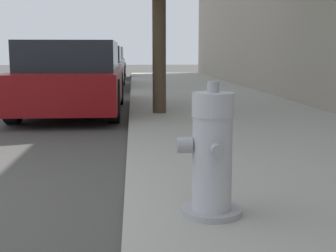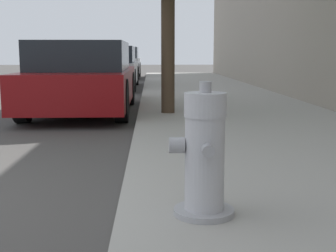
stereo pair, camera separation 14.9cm
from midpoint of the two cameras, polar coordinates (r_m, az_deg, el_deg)
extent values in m
cylinder|color=#97979C|center=(2.88, 5.91, -10.31)|extent=(0.37, 0.37, 0.04)
cylinder|color=#B2B2B7|center=(2.80, 6.01, -4.56)|extent=(0.24, 0.24, 0.56)
cylinder|color=#B2B2B7|center=(2.74, 6.13, 2.59)|extent=(0.25, 0.25, 0.14)
cylinder|color=#97979C|center=(2.73, 6.16, 4.75)|extent=(0.07, 0.07, 0.07)
cylinder|color=#97979C|center=(2.62, 6.53, -2.99)|extent=(0.07, 0.08, 0.07)
cylinder|color=#97979C|center=(2.93, 5.61, -1.72)|extent=(0.07, 0.08, 0.07)
cylinder|color=#97979C|center=(2.75, 2.64, -2.35)|extent=(0.09, 0.10, 0.10)
cube|color=maroon|center=(8.66, -9.73, 4.83)|extent=(1.69, 4.16, 0.59)
cube|color=black|center=(8.48, -9.98, 8.42)|extent=(1.56, 2.29, 0.50)
cylinder|color=black|center=(10.07, -13.08, 4.47)|extent=(0.20, 0.68, 0.68)
cylinder|color=black|center=(9.89, -4.31, 4.60)|extent=(0.20, 0.68, 0.68)
cylinder|color=black|center=(7.56, -16.77, 2.92)|extent=(0.20, 0.68, 0.68)
cylinder|color=black|center=(7.32, -5.08, 3.08)|extent=(0.20, 0.68, 0.68)
cube|color=#B7B7BC|center=(14.55, -6.97, 6.51)|extent=(1.71, 4.45, 0.62)
cube|color=black|center=(14.36, -7.07, 8.66)|extent=(1.58, 2.45, 0.48)
cylinder|color=black|center=(16.01, -9.33, 6.08)|extent=(0.20, 0.64, 0.64)
cylinder|color=black|center=(15.89, -3.73, 6.16)|extent=(0.20, 0.64, 0.64)
cylinder|color=black|center=(13.28, -10.81, 5.48)|extent=(0.20, 0.64, 0.64)
cylinder|color=black|center=(13.13, -4.07, 5.58)|extent=(0.20, 0.64, 0.64)
cube|color=silver|center=(20.35, -5.84, 7.28)|extent=(1.80, 3.98, 0.67)
cube|color=black|center=(20.18, -5.90, 8.89)|extent=(1.66, 2.19, 0.47)
cylinder|color=black|center=(21.65, -7.81, 6.85)|extent=(0.20, 0.66, 0.66)
cylinder|color=black|center=(21.55, -3.43, 6.90)|extent=(0.20, 0.66, 0.66)
cylinder|color=black|center=(19.20, -8.54, 6.58)|extent=(0.20, 0.66, 0.66)
cylinder|color=black|center=(19.08, -3.60, 6.64)|extent=(0.20, 0.66, 0.66)
cylinder|color=#423323|center=(7.56, 0.57, 10.03)|extent=(0.22, 0.22, 2.22)
camera|label=1|loc=(0.07, -88.92, 0.17)|focal=50.00mm
camera|label=2|loc=(0.07, 91.08, -0.17)|focal=50.00mm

